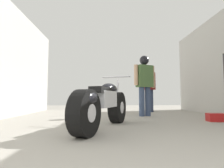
# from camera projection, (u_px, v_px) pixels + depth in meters

# --- Properties ---
(ground_plane) EXTENTS (17.36, 17.36, 0.00)m
(ground_plane) POSITION_uv_depth(u_px,v_px,m) (125.00, 122.00, 4.06)
(ground_plane) COLOR #9E998E
(motorcycle_maroon_cruiser) EXTENTS (1.04, 2.09, 1.01)m
(motorcycle_maroon_cruiser) POSITION_uv_depth(u_px,v_px,m) (104.00, 104.00, 3.15)
(motorcycle_maroon_cruiser) COLOR black
(motorcycle_maroon_cruiser) RESTS_ON ground_plane
(mechanic_in_blue) EXTENTS (0.38, 0.70, 1.75)m
(mechanic_in_blue) POSITION_uv_depth(u_px,v_px,m) (149.00, 86.00, 6.96)
(mechanic_in_blue) COLOR #2D3851
(mechanic_in_blue) RESTS_ON ground_plane
(mechanic_with_helmet) EXTENTS (0.70, 0.41, 1.80)m
(mechanic_with_helmet) POSITION_uv_depth(u_px,v_px,m) (145.00, 80.00, 5.35)
(mechanic_with_helmet) COLOR #384766
(mechanic_with_helmet) RESTS_ON ground_plane
(red_toolbox) EXTENTS (0.43, 0.31, 0.18)m
(red_toolbox) POSITION_uv_depth(u_px,v_px,m) (217.00, 117.00, 4.09)
(red_toolbox) COLOR #B21919
(red_toolbox) RESTS_ON ground_plane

